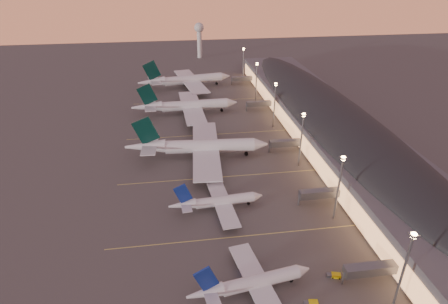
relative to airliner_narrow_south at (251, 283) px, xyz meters
The scene contains 12 objects.
ground 29.26m from the airliner_narrow_south, 87.52° to the left, with size 700.00×700.00×0.00m, color #484542.
airliner_narrow_south is the anchor object (origin of this frame).
airliner_narrow_north 41.28m from the airliner_narrow_south, 96.01° to the left, with size 36.22×32.45×12.93m.
airliner_wide_near 84.59m from the airliner_narrow_south, 95.37° to the left, with size 67.69×61.80×21.65m.
airliner_wide_mid 142.00m from the airliner_narrow_south, 94.19° to the left, with size 64.22×58.45×20.56m.
airliner_wide_far 195.12m from the airliner_narrow_south, 92.21° to the left, with size 68.88×63.55×22.10m.
terminal_building 119.64m from the airliner_narrow_south, 58.14° to the left, with size 56.35×255.00×17.46m.
light_masts 102.13m from the airliner_narrow_south, 68.39° to the left, with size 2.20×217.20×25.90m.
radar_tower 289.84m from the airliner_narrow_south, 87.77° to the left, with size 9.00×9.00×32.50m.
lane_markings 69.13m from the airliner_narrow_south, 88.96° to the left, with size 90.00×180.36×0.00m.
baggage_tug_a 26.18m from the airliner_narrow_south, ahead, with size 4.32×2.65×1.21m.
baggage_tug_b 17.32m from the airliner_narrow_south, 23.14° to the right, with size 3.98×2.10×1.13m.
Camera 1 is at (-19.89, -103.76, 84.41)m, focal length 30.00 mm.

